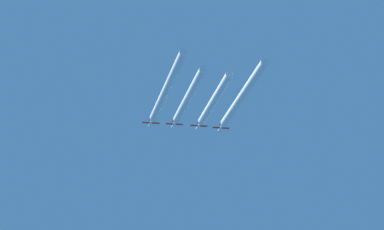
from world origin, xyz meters
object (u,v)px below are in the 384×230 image
at_px(jet_far_left, 151,123).
at_px(jet_inner_right, 220,128).
at_px(jet_center, 199,126).
at_px(jet_inner_left, 174,124).

distance_m(jet_far_left, jet_inner_right, 31.30).
relative_size(jet_center, jet_inner_right, 1.00).
distance_m(jet_center, jet_inner_right, 9.86).
xyz_separation_m(jet_far_left, jet_center, (21.44, 1.04, 0.26)).
bearing_deg(jet_far_left, jet_center, 2.78).
height_order(jet_inner_left, jet_inner_right, jet_inner_left).
relative_size(jet_far_left, jet_inner_right, 1.00).
xyz_separation_m(jet_inner_left, jet_inner_right, (20.87, 0.11, -0.51)).
xyz_separation_m(jet_far_left, jet_inner_right, (31.29, 0.87, -0.18)).
xyz_separation_m(jet_center, jet_inner_right, (9.85, -0.18, -0.44)).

